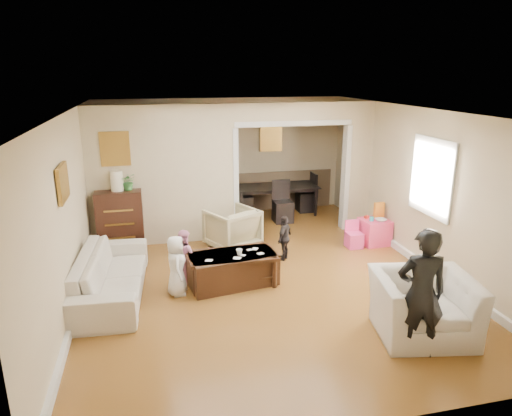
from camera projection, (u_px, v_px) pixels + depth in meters
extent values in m
plane|color=#926025|center=(259.00, 273.00, 7.51)|extent=(7.00, 7.00, 0.00)
cube|color=beige|center=(164.00, 176.00, 8.52)|extent=(2.75, 0.18, 2.60)
cube|color=beige|center=(357.00, 166.00, 9.36)|extent=(0.55, 0.18, 2.60)
cube|color=beige|center=(293.00, 111.00, 8.74)|extent=(2.22, 0.18, 0.35)
cube|color=white|center=(432.00, 177.00, 7.29)|extent=(0.03, 0.95, 1.10)
cube|color=brown|center=(115.00, 149.00, 8.09)|extent=(0.45, 0.03, 0.55)
cube|color=brown|center=(63.00, 183.00, 5.85)|extent=(0.03, 0.55, 0.40)
cube|color=brown|center=(271.00, 138.00, 10.47)|extent=(0.45, 0.03, 0.55)
imported|color=beige|center=(111.00, 274.00, 6.69)|extent=(1.03, 2.31, 0.66)
imported|color=tan|center=(232.00, 228.00, 8.48)|extent=(1.10, 1.11, 0.76)
imported|color=beige|center=(423.00, 306.00, 5.69)|extent=(1.34, 1.22, 0.76)
cube|color=#33180F|center=(120.00, 220.00, 8.36)|extent=(0.81, 0.46, 1.12)
cylinder|color=#F9F0CB|center=(117.00, 181.00, 8.15)|extent=(0.22, 0.22, 0.36)
imported|color=#367835|center=(129.00, 182.00, 8.20)|extent=(0.28, 0.24, 0.31)
cube|color=#321810|center=(232.00, 269.00, 7.06)|extent=(1.41, 0.87, 0.49)
imported|color=white|center=(239.00, 252.00, 6.95)|extent=(0.11, 0.11, 0.09)
cube|color=#FF4379|center=(374.00, 232.00, 8.74)|extent=(0.53, 0.53, 0.48)
cube|color=yellow|center=(379.00, 210.00, 8.75)|extent=(0.20, 0.08, 0.30)
cylinder|color=#27BAC5|center=(372.00, 219.00, 8.59)|extent=(0.08, 0.08, 0.08)
cube|color=red|center=(366.00, 217.00, 8.75)|extent=(0.10, 0.09, 0.05)
imported|color=silver|center=(381.00, 220.00, 8.56)|extent=(0.22, 0.22, 0.05)
imported|color=black|center=(275.00, 199.00, 10.59)|extent=(1.93, 1.13, 0.67)
imported|color=black|center=(421.00, 294.00, 5.15)|extent=(0.63, 0.48, 1.55)
imported|color=white|center=(177.00, 266.00, 6.68)|extent=(0.29, 0.44, 0.91)
imported|color=#F99BBF|center=(184.00, 255.00, 7.14)|extent=(0.48, 0.51, 0.84)
imported|color=black|center=(284.00, 238.00, 7.95)|extent=(0.45, 0.48, 0.80)
cube|color=white|center=(249.00, 250.00, 7.16)|extent=(0.10, 0.09, 0.00)
cube|color=white|center=(243.00, 255.00, 6.95)|extent=(0.10, 0.09, 0.00)
cube|color=white|center=(261.00, 254.00, 7.01)|extent=(0.12, 0.10, 0.00)
cube|color=white|center=(237.00, 258.00, 6.84)|extent=(0.13, 0.12, 0.00)
cube|color=white|center=(255.00, 249.00, 7.20)|extent=(0.12, 0.13, 0.00)
cube|color=white|center=(209.00, 260.00, 6.76)|extent=(0.12, 0.12, 0.00)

